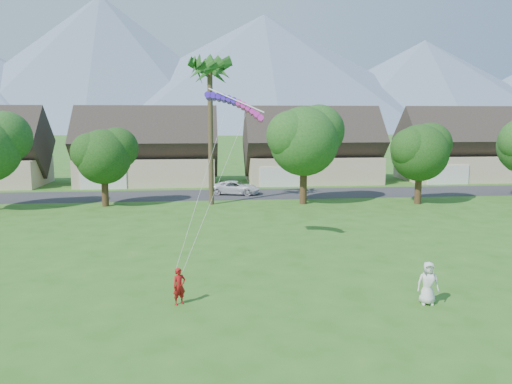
{
  "coord_description": "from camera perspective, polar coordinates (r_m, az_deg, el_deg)",
  "views": [
    {
      "loc": [
        -2.51,
        -14.45,
        7.46
      ],
      "look_at": [
        0.0,
        10.0,
        3.8
      ],
      "focal_mm": 35.0,
      "sensor_mm": 36.0,
      "label": 1
    }
  ],
  "objects": [
    {
      "name": "fan_palm",
      "position": [
        43.17,
        -5.31,
        14.21
      ],
      "size": [
        3.0,
        3.0,
        13.8
      ],
      "color": "#4C3D26",
      "rests_on": "ground"
    },
    {
      "name": "mountain_ridge",
      "position": [
        275.6,
        -3.23,
        12.96
      ],
      "size": [
        540.0,
        240.0,
        70.0
      ],
      "color": "slate",
      "rests_on": "ground"
    },
    {
      "name": "ground",
      "position": [
        16.46,
        3.75,
        -18.51
      ],
      "size": [
        500.0,
        500.0,
        0.0
      ],
      "primitive_type": "plane",
      "color": "#2D6019",
      "rests_on": "ground"
    },
    {
      "name": "street",
      "position": [
        49.09,
        -2.86,
        -0.27
      ],
      "size": [
        90.0,
        7.0,
        0.01
      ],
      "primitive_type": "cube",
      "color": "#2D2D30",
      "rests_on": "ground"
    },
    {
      "name": "watcher",
      "position": [
        21.52,
        19.06,
        -9.82
      ],
      "size": [
        0.95,
        0.71,
        1.76
      ],
      "primitive_type": "imported",
      "rotation": [
        0.0,
        0.0,
        -0.18
      ],
      "color": "silver",
      "rests_on": "ground"
    },
    {
      "name": "kite_flyer",
      "position": [
        20.64,
        -8.77,
        -10.6
      ],
      "size": [
        0.66,
        0.58,
        1.51
      ],
      "primitive_type": "imported",
      "rotation": [
        0.0,
        0.0,
        0.51
      ],
      "color": "#9F1212",
      "rests_on": "ground"
    },
    {
      "name": "tree_row",
      "position": [
        42.47,
        -4.02,
        4.98
      ],
      "size": [
        62.27,
        6.67,
        8.45
      ],
      "color": "#47301C",
      "rests_on": "ground"
    },
    {
      "name": "parked_car",
      "position": [
        49.02,
        -2.34,
        0.49
      ],
      "size": [
        5.14,
        3.31,
        1.32
      ],
      "primitive_type": "imported",
      "rotation": [
        0.0,
        0.0,
        1.32
      ],
      "color": "white",
      "rests_on": "ground"
    },
    {
      "name": "houses_row",
      "position": [
        57.66,
        -2.86,
        4.47
      ],
      "size": [
        72.75,
        8.19,
        8.86
      ],
      "color": "beige",
      "rests_on": "ground"
    },
    {
      "name": "parafoil_kite",
      "position": [
        27.58,
        -2.24,
        10.16
      ],
      "size": [
        3.5,
        1.25,
        0.5
      ],
      "rotation": [
        0.0,
        0.0,
        -0.16
      ],
      "color": "#421BCB",
      "rests_on": "ground"
    }
  ]
}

